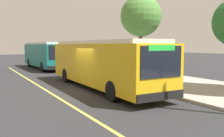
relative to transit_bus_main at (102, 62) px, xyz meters
name	(u,v)px	position (x,y,z in m)	size (l,w,h in m)	color
ground_plane	(89,90)	(0.31, -1.01, -1.62)	(120.00, 120.00, 0.00)	#2B2B2D
sidewalk_curb	(166,82)	(0.31, 4.99, -1.54)	(44.00, 6.40, 0.15)	#A8A399
lane_stripe_center	(52,94)	(0.31, -3.21, -1.61)	(36.00, 0.14, 0.01)	#E0D64C
transit_bus_main	(102,62)	(0.00, 0.00, 0.00)	(11.26, 2.70, 2.95)	gold
transit_bus_second	(46,54)	(-14.34, 0.28, 0.00)	(10.15, 2.74, 2.95)	#146B66
bus_shelter	(149,55)	(-1.96, 5.26, 0.30)	(2.90, 1.60, 2.48)	#333338
waiting_bench	(149,71)	(-1.71, 5.07, -0.98)	(1.60, 0.48, 0.95)	brown
route_sign_post	(145,56)	(0.83, 2.68, 0.34)	(0.44, 0.08, 2.80)	#333338
pedestrian_commuter	(140,67)	(-0.94, 3.66, -0.50)	(0.24, 0.40, 1.69)	#282D47
street_tree_downstreet	(141,16)	(-5.61, 7.10, 3.76)	(3.87, 3.87, 7.19)	brown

